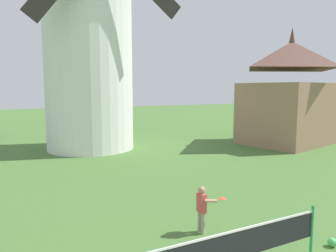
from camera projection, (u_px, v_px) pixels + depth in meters
windmill at (88, 19)px, 18.34m from camera, size 9.15×5.88×15.79m
tennis_net at (217, 250)px, 5.74m from camera, size 5.12×0.06×1.10m
player_far at (202, 207)px, 7.87m from camera, size 0.71×0.49×1.20m
stray_ball at (332, 242)px, 7.23m from camera, size 0.21×0.21×0.21m
chapel at (290, 94)px, 20.76m from camera, size 7.17×5.90×7.60m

